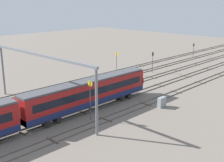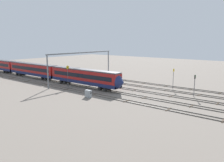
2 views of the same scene
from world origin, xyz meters
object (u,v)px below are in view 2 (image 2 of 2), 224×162
train (15,67)px  speed_sign_mid_trackside (68,74)px  overhead_gantry (82,59)px  speed_sign_near_foreground (173,76)px  signal_light_trackside_approach (195,82)px  relay_cabinet (88,94)px

train → speed_sign_mid_trackside: 34.12m
overhead_gantry → speed_sign_near_foreground: bearing=17.6°
train → speed_sign_mid_trackside: bearing=-5.7°
train → overhead_gantry: overhead_gantry is taller
signal_light_trackside_approach → speed_sign_mid_trackside: bearing=-159.5°
train → speed_sign_near_foreground: size_ratio=18.66×
speed_sign_mid_trackside → signal_light_trackside_approach: speed_sign_mid_trackside is taller
signal_light_trackside_approach → relay_cabinet: 24.33m
overhead_gantry → relay_cabinet: overhead_gantry is taller
train → relay_cabinet: (45.77, -7.68, -1.82)m
speed_sign_mid_trackside → relay_cabinet: bearing=-20.0°
relay_cabinet → signal_light_trackside_approach: bearing=40.3°
overhead_gantry → train: bearing=-171.1°
speed_sign_mid_trackside → relay_cabinet: (11.85, -4.30, -3.02)m
relay_cabinet → train: bearing=170.5°
speed_sign_near_foreground → signal_light_trackside_approach: size_ratio=1.07×
overhead_gantry → relay_cabinet: size_ratio=15.45×
train → signal_light_trackside_approach: (64.25, 7.97, 0.60)m
speed_sign_mid_trackside → signal_light_trackside_approach: 32.38m
train → signal_light_trackside_approach: signal_light_trackside_approach is taller
speed_sign_mid_trackside → signal_light_trackside_approach: (30.32, 11.34, -0.60)m
signal_light_trackside_approach → speed_sign_near_foreground: bearing=145.0°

